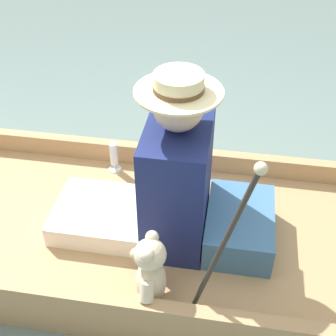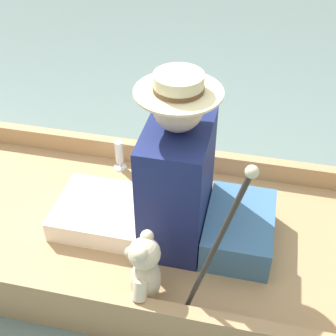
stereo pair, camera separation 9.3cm
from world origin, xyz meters
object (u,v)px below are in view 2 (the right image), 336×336
at_px(wine_glass, 119,153).
at_px(walking_cane, 219,239).
at_px(teddy_bear, 145,271).
at_px(seated_person, 162,181).

distance_m(wine_glass, walking_cane, 1.15).
height_order(teddy_bear, wine_glass, teddy_bear).
height_order(seated_person, teddy_bear, seated_person).
distance_m(seated_person, walking_cane, 0.56).
xyz_separation_m(seated_person, teddy_bear, (-0.39, -0.02, -0.15)).
relative_size(teddy_bear, walking_cane, 0.44).
relative_size(seated_person, walking_cane, 1.05).
bearing_deg(walking_cane, teddy_bear, 81.25).
bearing_deg(walking_cane, wine_glass, 37.38).
height_order(seated_person, walking_cane, seated_person).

